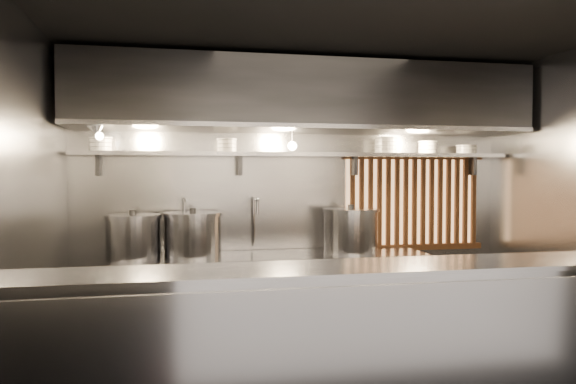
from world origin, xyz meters
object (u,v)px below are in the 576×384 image
object	(u,v)px
stock_pot_mid	(133,236)
stock_pot_right	(351,230)
pendant_bulb	(292,146)
heat_lamp	(96,130)
stock_pot_left	(193,234)

from	to	relation	value
stock_pot_mid	stock_pot_right	world-z (taller)	stock_pot_right
pendant_bulb	heat_lamp	bearing A→B (deg)	-169.00
stock_pot_left	stock_pot_right	distance (m)	1.56
stock_pot_left	stock_pot_mid	xyz separation A→B (m)	(-0.55, -0.02, -0.01)
stock_pot_right	stock_pot_left	bearing A→B (deg)	179.04
pendant_bulb	stock_pot_mid	distance (m)	1.75
stock_pot_mid	stock_pot_right	xyz separation A→B (m)	(2.11, -0.01, 0.01)
heat_lamp	pendant_bulb	distance (m)	1.83
stock_pot_right	stock_pot_mid	bearing A→B (deg)	179.74
stock_pot_left	stock_pot_right	world-z (taller)	stock_pot_right
pendant_bulb	stock_pot_mid	xyz separation A→B (m)	(-1.52, -0.04, -0.85)
stock_pot_right	pendant_bulb	bearing A→B (deg)	174.89
heat_lamp	stock_pot_left	world-z (taller)	heat_lamp
pendant_bulb	stock_pot_mid	size ratio (longest dim) A/B	0.35
heat_lamp	stock_pot_mid	world-z (taller)	heat_lamp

